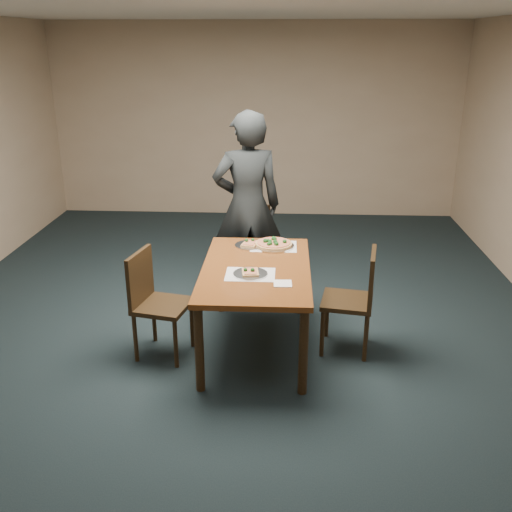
{
  "coord_description": "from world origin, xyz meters",
  "views": [
    {
      "loc": [
        0.47,
        -4.54,
        2.52
      ],
      "look_at": [
        0.23,
        -0.13,
        0.85
      ],
      "focal_mm": 40.0,
      "sensor_mm": 36.0,
      "label": 1
    }
  ],
  "objects_px": {
    "slice_plate_far": "(250,244)",
    "chair_left": "(154,298)",
    "chair_far": "(254,246)",
    "pizza_pan": "(274,244)",
    "slice_plate_near": "(250,273)",
    "diner": "(247,206)",
    "dining_table": "(256,277)",
    "chair_right": "(357,295)"
  },
  "relations": [
    {
      "from": "slice_plate_far",
      "to": "chair_left",
      "type": "bearing_deg",
      "value": -138.41
    },
    {
      "from": "chair_far",
      "to": "pizza_pan",
      "type": "bearing_deg",
      "value": -93.3
    },
    {
      "from": "pizza_pan",
      "to": "slice_plate_near",
      "type": "bearing_deg",
      "value": -104.13
    },
    {
      "from": "chair_far",
      "to": "diner",
      "type": "bearing_deg",
      "value": -172.53
    },
    {
      "from": "slice_plate_far",
      "to": "dining_table",
      "type": "bearing_deg",
      "value": -80.95
    },
    {
      "from": "slice_plate_near",
      "to": "chair_far",
      "type": "bearing_deg",
      "value": 91.94
    },
    {
      "from": "chair_left",
      "to": "pizza_pan",
      "type": "distance_m",
      "value": 1.21
    },
    {
      "from": "chair_far",
      "to": "chair_right",
      "type": "bearing_deg",
      "value": -73.25
    },
    {
      "from": "dining_table",
      "to": "diner",
      "type": "distance_m",
      "value": 1.19
    },
    {
      "from": "chair_far",
      "to": "chair_right",
      "type": "xyz_separation_m",
      "value": [
        0.93,
        -1.18,
        0.0
      ]
    },
    {
      "from": "dining_table",
      "to": "pizza_pan",
      "type": "xyz_separation_m",
      "value": [
        0.13,
        0.52,
        0.12
      ]
    },
    {
      "from": "slice_plate_far",
      "to": "chair_far",
      "type": "bearing_deg",
      "value": 89.88
    },
    {
      "from": "dining_table",
      "to": "slice_plate_far",
      "type": "distance_m",
      "value": 0.55
    },
    {
      "from": "dining_table",
      "to": "slice_plate_near",
      "type": "bearing_deg",
      "value": -103.23
    },
    {
      "from": "chair_left",
      "to": "slice_plate_near",
      "type": "xyz_separation_m",
      "value": [
        0.81,
        -0.02,
        0.25
      ]
    },
    {
      "from": "chair_left",
      "to": "chair_right",
      "type": "distance_m",
      "value": 1.7
    },
    {
      "from": "chair_right",
      "to": "pizza_pan",
      "type": "relative_size",
      "value": 2.43
    },
    {
      "from": "chair_right",
      "to": "diner",
      "type": "distance_m",
      "value": 1.58
    },
    {
      "from": "chair_right",
      "to": "slice_plate_near",
      "type": "relative_size",
      "value": 3.25
    },
    {
      "from": "dining_table",
      "to": "diner",
      "type": "xyz_separation_m",
      "value": [
        -0.15,
        1.14,
        0.3
      ]
    },
    {
      "from": "slice_plate_near",
      "to": "pizza_pan",
      "type": "bearing_deg",
      "value": 75.87
    },
    {
      "from": "diner",
      "to": "slice_plate_far",
      "type": "relative_size",
      "value": 6.83
    },
    {
      "from": "slice_plate_near",
      "to": "chair_left",
      "type": "bearing_deg",
      "value": 178.86
    },
    {
      "from": "chair_right",
      "to": "slice_plate_far",
      "type": "xyz_separation_m",
      "value": [
        -0.94,
        0.53,
        0.25
      ]
    },
    {
      "from": "diner",
      "to": "slice_plate_near",
      "type": "distance_m",
      "value": 1.32
    },
    {
      "from": "dining_table",
      "to": "chair_right",
      "type": "height_order",
      "value": "chair_right"
    },
    {
      "from": "chair_right",
      "to": "slice_plate_far",
      "type": "height_order",
      "value": "chair_right"
    },
    {
      "from": "chair_right",
      "to": "dining_table",
      "type": "bearing_deg",
      "value": -80.23
    },
    {
      "from": "dining_table",
      "to": "slice_plate_far",
      "type": "relative_size",
      "value": 5.36
    },
    {
      "from": "chair_left",
      "to": "chair_right",
      "type": "xyz_separation_m",
      "value": [
        1.7,
        0.14,
        0.0
      ]
    },
    {
      "from": "dining_table",
      "to": "diner",
      "type": "relative_size",
      "value": 0.78
    },
    {
      "from": "chair_far",
      "to": "diner",
      "type": "xyz_separation_m",
      "value": [
        -0.07,
        -0.04,
        0.44
      ]
    },
    {
      "from": "diner",
      "to": "pizza_pan",
      "type": "distance_m",
      "value": 0.7
    },
    {
      "from": "chair_far",
      "to": "slice_plate_near",
      "type": "relative_size",
      "value": 3.25
    },
    {
      "from": "diner",
      "to": "chair_far",
      "type": "bearing_deg",
      "value": -163.47
    },
    {
      "from": "pizza_pan",
      "to": "slice_plate_far",
      "type": "height_order",
      "value": "pizza_pan"
    },
    {
      "from": "dining_table",
      "to": "slice_plate_near",
      "type": "relative_size",
      "value": 5.36
    },
    {
      "from": "pizza_pan",
      "to": "slice_plate_far",
      "type": "relative_size",
      "value": 1.34
    },
    {
      "from": "dining_table",
      "to": "chair_left",
      "type": "bearing_deg",
      "value": -170.27
    },
    {
      "from": "pizza_pan",
      "to": "slice_plate_near",
      "type": "height_order",
      "value": "pizza_pan"
    },
    {
      "from": "chair_left",
      "to": "chair_right",
      "type": "height_order",
      "value": "same"
    },
    {
      "from": "chair_left",
      "to": "slice_plate_near",
      "type": "distance_m",
      "value": 0.85
    }
  ]
}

